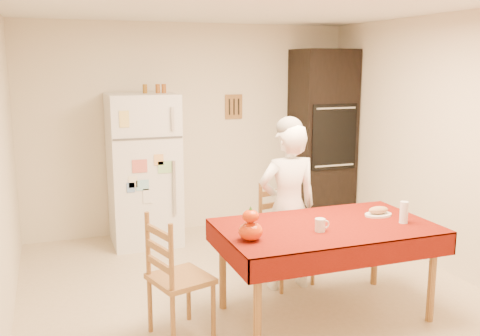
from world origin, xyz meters
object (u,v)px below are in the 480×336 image
chair_left (173,273)px  seated_woman (288,207)px  coffee_mug (320,225)px  pumpkin_lower (251,231)px  chair_far (283,229)px  bread_plate (378,215)px  dining_table (326,233)px  wine_glass (404,212)px  oven_cabinet (322,138)px  refrigerator (144,170)px

chair_left → seated_woman: 1.33m
chair_left → coffee_mug: size_ratio=9.50×
coffee_mug → pumpkin_lower: size_ratio=0.56×
chair_left → seated_woman: size_ratio=0.63×
chair_left → coffee_mug: bearing=-115.3°
chair_far → bread_plate: 0.92m
dining_table → chair_left: bearing=177.8°
wine_glass → bread_plate: 0.27m
dining_table → chair_left: chair_left is taller
chair_far → pumpkin_lower: chair_far is taller
oven_cabinet → pumpkin_lower: bearing=-127.6°
pumpkin_lower → wine_glass: 1.31m
refrigerator → bread_plate: bearing=-54.7°
refrigerator → wine_glass: bearing=-56.3°
chair_left → pumpkin_lower: chair_left is taller
coffee_mug → dining_table: bearing=46.1°
coffee_mug → wine_glass: wine_glass is taller
oven_cabinet → dining_table: size_ratio=1.29×
dining_table → pumpkin_lower: bearing=-168.4°
dining_table → pumpkin_lower: pumpkin_lower is taller
refrigerator → chair_left: 2.31m
coffee_mug → pumpkin_lower: (-0.57, -0.01, 0.02)m
seated_woman → chair_left: bearing=27.1°
chair_left → wine_glass: size_ratio=5.40×
refrigerator → coffee_mug: bearing=-69.5°
oven_cabinet → bread_plate: 2.41m
refrigerator → coffee_mug: refrigerator is taller
bread_plate → oven_cabinet: bearing=73.1°
chair_left → bread_plate: 1.80m
wine_glass → seated_woman: bearing=130.8°
coffee_mug → bread_plate: bearing=17.9°
wine_glass → dining_table: bearing=165.3°
pumpkin_lower → wine_glass: size_ratio=1.02×
coffee_mug → chair_far: bearing=84.0°
oven_cabinet → bread_plate: oven_cabinet is taller
chair_far → wine_glass: (0.65, -0.91, 0.34)m
dining_table → pumpkin_lower: 0.72m
oven_cabinet → chair_far: bearing=-128.2°
chair_left → wine_glass: 1.89m
coffee_mug → seated_woman: bearing=84.2°
seated_woman → coffee_mug: size_ratio=15.14×
chair_far → pumpkin_lower: 1.16m
dining_table → bread_plate: size_ratio=7.08×
dining_table → bread_plate: 0.55m
pumpkin_lower → chair_left: bearing=160.4°
refrigerator → oven_cabinet: bearing=1.2°
wine_glass → bread_plate: (-0.07, 0.25, -0.08)m
chair_left → coffee_mug: (1.11, -0.18, 0.30)m
refrigerator → chair_far: 1.90m
seated_woman → wine_glass: (0.66, -0.77, 0.09)m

